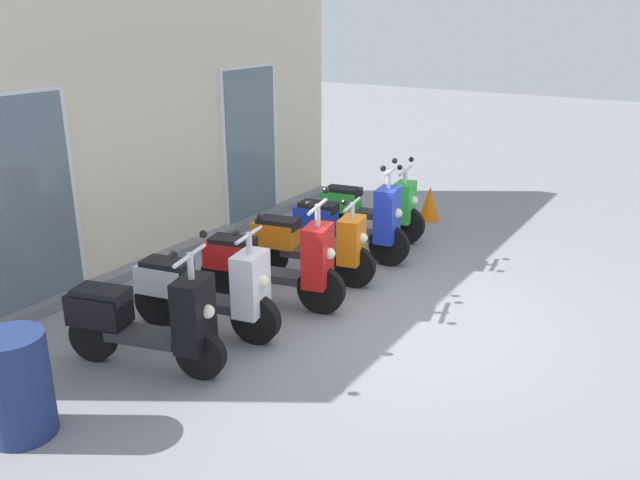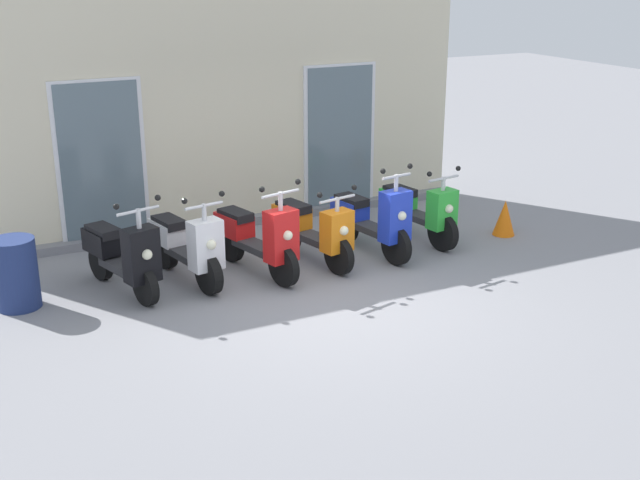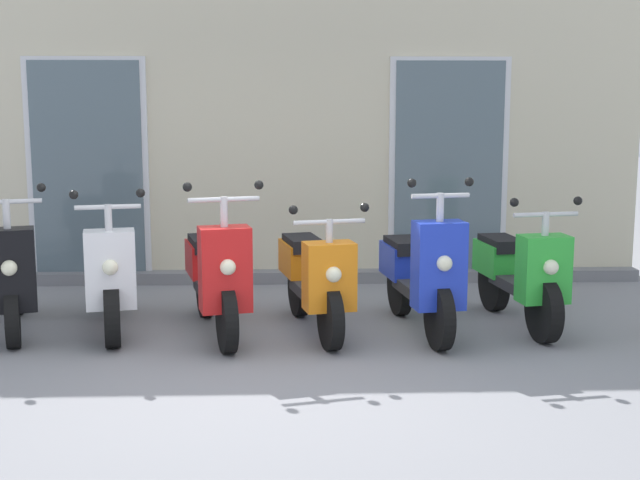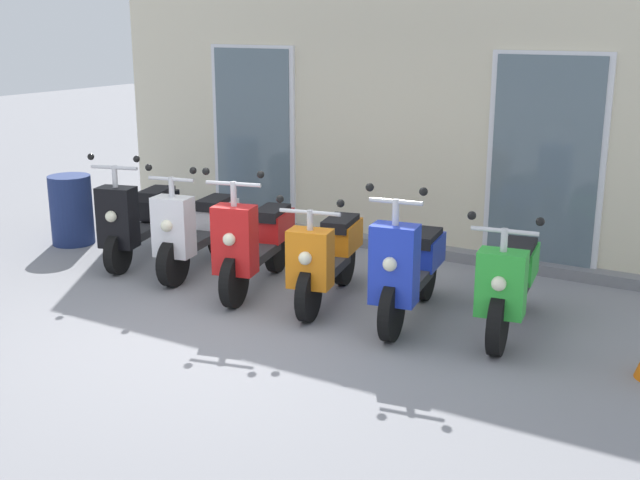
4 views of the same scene
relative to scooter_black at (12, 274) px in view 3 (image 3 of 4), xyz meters
name	(u,v)px [view 3 (image 3 of 4)]	position (x,y,z in m)	size (l,w,h in m)	color
ground_plane	(262,376)	(2.07, -1.26, -0.48)	(40.00, 40.00, 0.00)	gray
storefront_facade	(269,113)	(2.07, 2.04, 1.25)	(7.66, 0.50, 3.59)	beige
scooter_black	(12,274)	(0.00, 0.00, 0.00)	(0.75, 1.50, 1.27)	black
scooter_white	(111,275)	(0.80, 0.02, -0.02)	(0.66, 1.58, 1.22)	black
scooter_red	(215,275)	(1.67, -0.15, 0.01)	(0.73, 1.63, 1.30)	black
scooter_orange	(314,277)	(2.46, -0.10, -0.02)	(0.71, 1.56, 1.12)	black
scooter_blue	(420,273)	(3.33, -0.16, 0.01)	(0.59, 1.61, 1.32)	black
scooter_green	(518,273)	(4.19, 0.03, -0.03)	(0.62, 1.57, 1.15)	black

